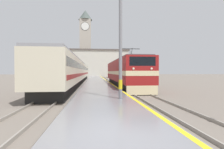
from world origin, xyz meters
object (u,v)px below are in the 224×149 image
locomotive_train (124,73)px  catenary_mast (123,34)px  clock_tower (85,41)px  passenger_train (77,72)px

locomotive_train → catenary_mast: 13.49m
catenary_mast → clock_tower: bearing=94.5°
catenary_mast → clock_tower: size_ratio=0.27×
locomotive_train → catenary_mast: size_ratio=2.37×
locomotive_train → catenary_mast: catenary_mast is taller
clock_tower → catenary_mast: bearing=-85.5°
passenger_train → clock_tower: bearing=90.4°
locomotive_train → passenger_train: locomotive_train is taller
locomotive_train → clock_tower: size_ratio=0.64×
passenger_train → catenary_mast: catenary_mast is taller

